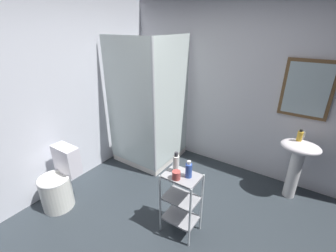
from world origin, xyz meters
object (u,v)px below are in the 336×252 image
at_px(lotion_bottle_white, 176,163).
at_px(pedestal_sink, 298,158).
at_px(toilet, 59,183).
at_px(rinse_cup, 176,175).
at_px(storage_cart, 181,199).
at_px(hand_soap_bottle, 300,136).
at_px(shampoo_bottle_blue, 189,170).
at_px(shower_stall, 151,135).

bearing_deg(lotion_bottle_white, pedestal_sink, 51.96).
bearing_deg(toilet, pedestal_sink, 36.94).
height_order(pedestal_sink, toilet, pedestal_sink).
bearing_deg(toilet, rinse_cup, 15.76).
height_order(storage_cart, hand_soap_bottle, hand_soap_bottle).
distance_m(lotion_bottle_white, rinse_cup, 0.14).
distance_m(pedestal_sink, storage_cart, 1.61).
bearing_deg(lotion_bottle_white, hand_soap_bottle, 53.63).
distance_m(toilet, shampoo_bottle_blue, 1.69).
height_order(shower_stall, lotion_bottle_white, shower_stall).
xyz_separation_m(toilet, hand_soap_bottle, (2.35, 1.82, 0.56)).
height_order(toilet, shampoo_bottle_blue, shampoo_bottle_blue).
bearing_deg(rinse_cup, shampoo_bottle_blue, 48.43).
distance_m(pedestal_sink, toilet, 3.00).
relative_size(shampoo_bottle_blue, lotion_bottle_white, 0.82).
relative_size(toilet, hand_soap_bottle, 5.07).
height_order(toilet, storage_cart, toilet).
distance_m(pedestal_sink, shampoo_bottle_blue, 1.57).
relative_size(hand_soap_bottle, shampoo_bottle_blue, 0.82).
height_order(hand_soap_bottle, lotion_bottle_white, lotion_bottle_white).
height_order(pedestal_sink, shampoo_bottle_blue, shampoo_bottle_blue).
distance_m(shower_stall, shampoo_bottle_blue, 1.61).
bearing_deg(storage_cart, rinse_cup, -102.18).
xyz_separation_m(hand_soap_bottle, shampoo_bottle_blue, (-0.81, -1.32, -0.06)).
xyz_separation_m(storage_cart, lotion_bottle_white, (-0.09, 0.03, 0.40)).
relative_size(shower_stall, hand_soap_bottle, 13.33).
bearing_deg(shampoo_bottle_blue, rinse_cup, -131.57).
distance_m(toilet, hand_soap_bottle, 3.03).
height_order(shower_stall, rinse_cup, shower_stall).
bearing_deg(shower_stall, rinse_cup, -42.63).
xyz_separation_m(shampoo_bottle_blue, lotion_bottle_white, (-0.15, 0.01, 0.02)).
bearing_deg(toilet, hand_soap_bottle, 37.81).
bearing_deg(lotion_bottle_white, rinse_cup, -56.44).
relative_size(toilet, shampoo_bottle_blue, 4.15).
bearing_deg(shampoo_bottle_blue, pedestal_sink, 56.59).
bearing_deg(pedestal_sink, rinse_cup, -124.02).
bearing_deg(storage_cart, lotion_bottle_white, 163.55).
distance_m(toilet, lotion_bottle_white, 1.57).
distance_m(shower_stall, rinse_cup, 1.60).
height_order(shower_stall, storage_cart, shower_stall).
relative_size(storage_cart, rinse_cup, 8.64).
relative_size(toilet, storage_cart, 1.03).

